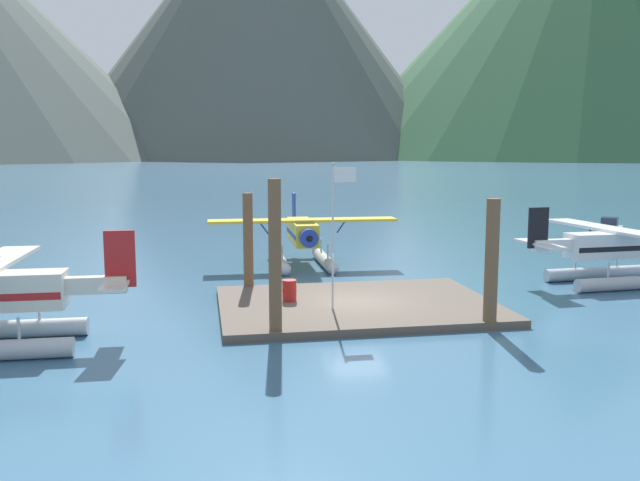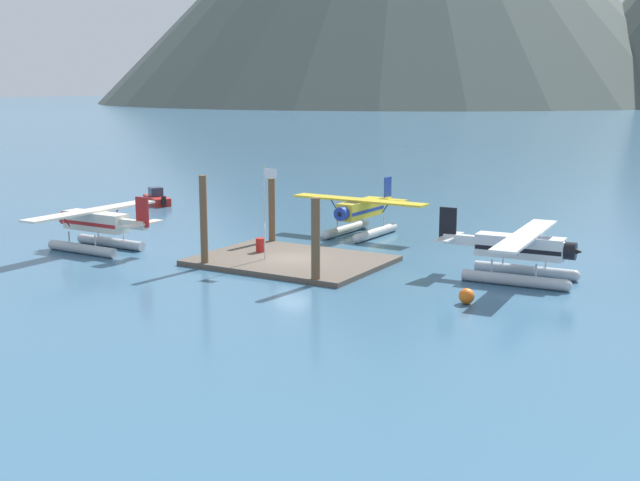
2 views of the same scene
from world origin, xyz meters
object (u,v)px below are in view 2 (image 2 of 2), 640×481
object	(u,v)px
mooring_buoy	(467,296)
seaplane_yellow_bow_centre	(361,214)
seaplane_cream_port_aft	(96,227)
boat_red_open_west	(156,199)
flagpole	(266,201)
seaplane_white_stbd_fwd	(520,253)
fuel_drum	(260,245)

from	to	relation	value
mooring_buoy	seaplane_yellow_bow_centre	distance (m)	19.11
mooring_buoy	seaplane_yellow_bow_centre	size ratio (longest dim) A/B	0.08
mooring_buoy	seaplane_yellow_bow_centre	xyz separation A→B (m)	(-13.21, 13.76, 1.18)
seaplane_cream_port_aft	boat_red_open_west	distance (m)	21.16
seaplane_cream_port_aft	boat_red_open_west	size ratio (longest dim) A/B	2.40
mooring_buoy	boat_red_open_west	size ratio (longest dim) A/B	0.18
flagpole	seaplane_white_stbd_fwd	distance (m)	15.07
fuel_drum	mooring_buoy	size ratio (longest dim) A/B	1.12
fuel_drum	seaplane_cream_port_aft	distance (m)	11.11
seaplane_white_stbd_fwd	seaplane_cream_port_aft	distance (m)	27.07
flagpole	seaplane_cream_port_aft	world-z (taller)	flagpole
fuel_drum	boat_red_open_west	bearing A→B (deg)	146.52
seaplane_white_stbd_fwd	seaplane_yellow_bow_centre	size ratio (longest dim) A/B	1.00
seaplane_cream_port_aft	boat_red_open_west	xyz separation A→B (m)	(-11.01, 18.03, -1.09)
seaplane_white_stbd_fwd	seaplane_cream_port_aft	bearing A→B (deg)	-167.47
flagpole	fuel_drum	bearing A→B (deg)	134.20
fuel_drum	seaplane_yellow_bow_centre	size ratio (longest dim) A/B	0.08
fuel_drum	seaplane_cream_port_aft	bearing A→B (deg)	-159.42
seaplane_white_stbd_fwd	flagpole	bearing A→B (deg)	-165.87
fuel_drum	boat_red_open_west	world-z (taller)	boat_red_open_west
seaplane_white_stbd_fwd	mooring_buoy	bearing A→B (deg)	-97.74
mooring_buoy	seaplane_white_stbd_fwd	bearing A→B (deg)	82.26
seaplane_yellow_bow_centre	boat_red_open_west	xyz separation A→B (m)	(-23.41, 4.43, -1.09)
seaplane_yellow_bow_centre	mooring_buoy	bearing A→B (deg)	-46.17
boat_red_open_west	seaplane_yellow_bow_centre	bearing A→B (deg)	-10.72
fuel_drum	flagpole	bearing A→B (deg)	-45.80
fuel_drum	boat_red_open_west	xyz separation A→B (m)	(-21.38, 14.14, -0.25)
fuel_drum	seaplane_cream_port_aft	xyz separation A→B (m)	(-10.37, -3.89, 0.84)
mooring_buoy	flagpole	bearing A→B (deg)	170.04
seaplane_cream_port_aft	seaplane_yellow_bow_centre	size ratio (longest dim) A/B	1.00
fuel_drum	seaplane_white_stbd_fwd	size ratio (longest dim) A/B	0.08
flagpole	seaplane_cream_port_aft	xyz separation A→B (m)	(-11.98, -2.24, -2.28)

